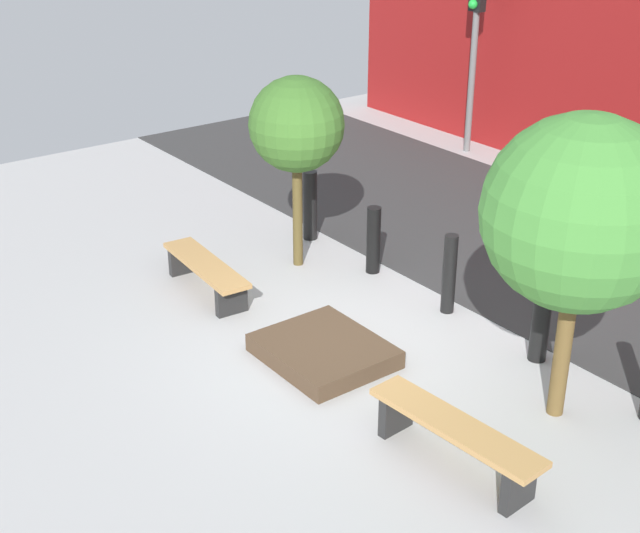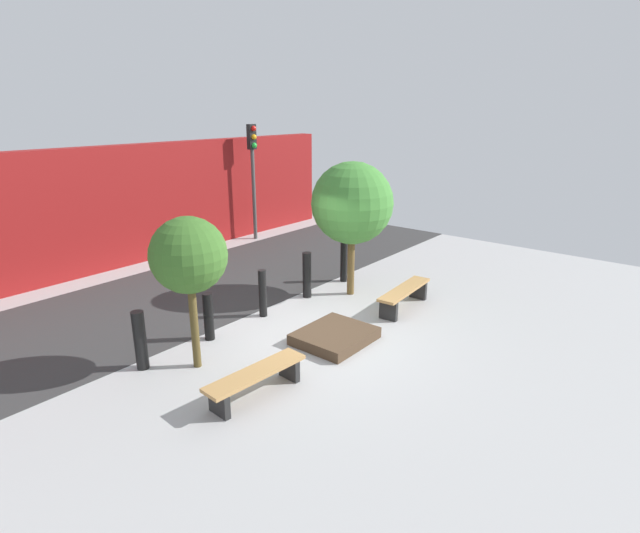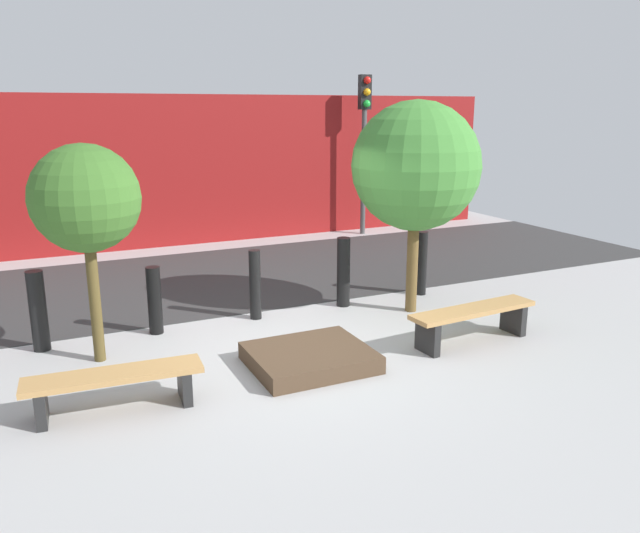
{
  "view_description": "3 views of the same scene",
  "coord_description": "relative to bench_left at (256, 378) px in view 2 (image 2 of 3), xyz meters",
  "views": [
    {
      "loc": [
        6.86,
        -5.6,
        5.17
      ],
      "look_at": [
        -0.49,
        -0.09,
        0.88
      ],
      "focal_mm": 50.0,
      "sensor_mm": 36.0,
      "label": 1
    },
    {
      "loc": [
        -6.84,
        -5.58,
        4.23
      ],
      "look_at": [
        0.08,
        0.03,
        1.38
      ],
      "focal_mm": 28.0,
      "sensor_mm": 36.0,
      "label": 2
    },
    {
      "loc": [
        -2.83,
        -6.7,
        2.99
      ],
      "look_at": [
        0.17,
        -0.32,
        1.18
      ],
      "focal_mm": 35.0,
      "sensor_mm": 36.0,
      "label": 3
    }
  ],
  "objects": [
    {
      "name": "ground_plane",
      "position": [
        2.24,
        0.6,
        -0.3
      ],
      "size": [
        18.0,
        18.0,
        0.0
      ],
      "primitive_type": "plane",
      "color": "#A9A9A9"
    },
    {
      "name": "road_strip",
      "position": [
        2.24,
        4.53,
        -0.3
      ],
      "size": [
        18.0,
        4.33,
        0.01
      ],
      "primitive_type": "cube",
      "color": "#343434",
      "rests_on": "ground"
    },
    {
      "name": "building_facade",
      "position": [
        2.24,
        7.78,
        1.33
      ],
      "size": [
        16.2,
        0.5,
        3.27
      ],
      "primitive_type": "cube",
      "color": "maroon",
      "rests_on": "ground"
    },
    {
      "name": "bench_left",
      "position": [
        0.0,
        0.0,
        0.0
      ],
      "size": [
        1.76,
        0.53,
        0.42
      ],
      "rotation": [
        0.0,
        0.0,
        -0.07
      ],
      "color": "black",
      "rests_on": "ground"
    },
    {
      "name": "bench_right",
      "position": [
        4.48,
        0.0,
        0.04
      ],
      "size": [
        1.86,
        0.52,
        0.47
      ],
      "rotation": [
        0.0,
        0.0,
        0.07
      ],
      "color": "black",
      "rests_on": "ground"
    },
    {
      "name": "planter_bed",
      "position": [
        2.24,
        0.2,
        -0.2
      ],
      "size": [
        1.39,
        1.19,
        0.21
      ],
      "primitive_type": "cube",
      "color": "#4B3826",
      "rests_on": "ground"
    },
    {
      "name": "tree_behind_left_bench",
      "position": [
        0.0,
        1.45,
        1.66
      ],
      "size": [
        1.25,
        1.25,
        2.61
      ],
      "color": "brown",
      "rests_on": "ground"
    },
    {
      "name": "tree_behind_right_bench",
      "position": [
        4.48,
        1.45,
        1.86
      ],
      "size": [
        1.86,
        1.86,
        3.1
      ],
      "color": "brown",
      "rests_on": "ground"
    },
    {
      "name": "bollard_far_left",
      "position": [
        -0.63,
        2.11,
        0.21
      ],
      "size": [
        0.21,
        0.21,
        1.03
      ],
      "primitive_type": "cylinder",
      "color": "black",
      "rests_on": "ground"
    },
    {
      "name": "bollard_left",
      "position": [
        0.81,
        2.11,
        0.16
      ],
      "size": [
        0.19,
        0.19,
        0.93
      ],
      "primitive_type": "cylinder",
      "color": "black",
      "rests_on": "ground"
    },
    {
      "name": "bollard_center",
      "position": [
        2.24,
        2.11,
        0.21
      ],
      "size": [
        0.17,
        0.17,
        1.02
      ],
      "primitive_type": "cylinder",
      "color": "black",
      "rests_on": "ground"
    },
    {
      "name": "bollard_right",
      "position": [
        3.67,
        2.11,
        0.23
      ],
      "size": [
        0.2,
        0.2,
        1.07
      ],
      "primitive_type": "cylinder",
      "color": "black",
      "rests_on": "ground"
    },
    {
      "name": "bollard_far_right",
      "position": [
        5.1,
        2.11,
        0.22
      ],
      "size": [
        0.18,
        0.18,
        1.05
      ],
      "primitive_type": "cylinder",
      "color": "black",
      "rests_on": "ground"
    },
    {
      "name": "traffic_light_mid_west",
      "position": [
        6.72,
        6.98,
        2.26
      ],
      "size": [
        0.28,
        0.27,
        3.72
      ],
      "color": "#474747",
      "rests_on": "ground"
    }
  ]
}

